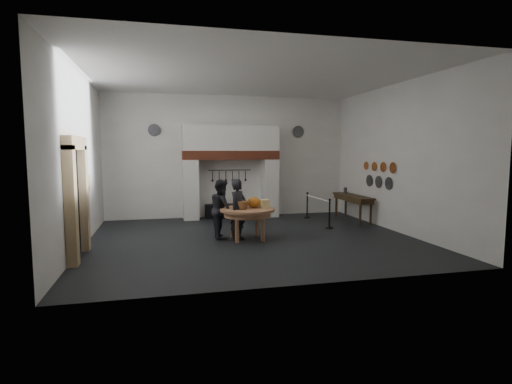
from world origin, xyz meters
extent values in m
cube|color=black|center=(0.00, 0.00, 0.00)|extent=(9.00, 8.00, 0.02)
cube|color=silver|center=(0.00, 0.00, 4.50)|extent=(9.00, 8.00, 0.02)
cube|color=white|center=(0.00, 4.00, 2.25)|extent=(9.00, 0.02, 4.50)
cube|color=white|center=(0.00, -4.00, 2.25)|extent=(9.00, 0.02, 4.50)
cube|color=white|center=(-4.50, 0.00, 2.25)|extent=(0.02, 8.00, 4.50)
cube|color=white|center=(4.50, 0.00, 2.25)|extent=(0.02, 8.00, 4.50)
cube|color=silver|center=(-1.48, 3.65, 1.07)|extent=(0.55, 0.70, 2.15)
cube|color=silver|center=(1.48, 3.65, 1.07)|extent=(0.55, 0.70, 2.15)
cube|color=#9E442B|center=(0.00, 3.65, 2.31)|extent=(3.50, 0.72, 0.32)
cube|color=silver|center=(0.00, 3.65, 2.92)|extent=(3.50, 0.70, 0.90)
cube|color=black|center=(0.00, 3.72, 0.25)|extent=(1.90, 0.45, 0.50)
cylinder|color=black|center=(0.00, 3.92, 1.75)|extent=(1.60, 0.02, 0.02)
cube|color=black|center=(-4.47, -1.00, 1.25)|extent=(0.04, 1.10, 2.50)
cube|color=tan|center=(-4.38, -1.70, 1.30)|extent=(0.22, 0.30, 2.60)
cube|color=tan|center=(-4.38, -0.30, 1.30)|extent=(0.22, 0.30, 2.60)
cube|color=tan|center=(-4.38, -1.00, 2.65)|extent=(0.22, 1.70, 0.30)
cube|color=gold|center=(-4.45, 0.80, 1.60)|extent=(0.05, 0.34, 0.44)
cylinder|color=#AA7950|center=(-0.18, -0.03, 0.84)|extent=(1.90, 1.90, 0.07)
ellipsoid|color=orange|center=(0.02, 0.07, 1.03)|extent=(0.36, 0.36, 0.31)
cube|color=#EDD98D|center=(0.32, -0.08, 0.99)|extent=(0.22, 0.22, 0.24)
cube|color=#D1B67D|center=(0.30, 0.22, 0.97)|extent=(0.18, 0.18, 0.20)
cone|color=#9E643A|center=(-0.33, -0.18, 0.98)|extent=(0.40, 0.40, 0.22)
ellipsoid|color=olive|center=(-0.28, 0.32, 0.94)|extent=(0.31, 0.18, 0.13)
imported|color=black|center=(-0.44, -0.07, 0.85)|extent=(0.73, 0.72, 1.70)
imported|color=black|center=(-0.84, 0.33, 0.83)|extent=(0.66, 0.83, 1.67)
cube|color=#3A2A15|center=(4.10, 2.07, 0.87)|extent=(0.55, 2.20, 0.06)
cylinder|color=#4A4B4F|center=(4.10, 2.67, 1.01)|extent=(0.12, 0.12, 0.22)
cylinder|color=#C6662D|center=(4.46, 0.20, 1.95)|extent=(0.03, 0.34, 0.34)
cylinder|color=#C6662D|center=(4.46, 0.75, 1.95)|extent=(0.03, 0.32, 0.32)
cylinder|color=#C6662D|center=(4.46, 1.30, 1.95)|extent=(0.03, 0.30, 0.30)
cylinder|color=#C6662D|center=(4.46, 1.85, 1.95)|extent=(0.03, 0.28, 0.28)
cylinder|color=#4C4C51|center=(4.46, 0.40, 1.45)|extent=(0.03, 0.40, 0.40)
cylinder|color=#4C4C51|center=(4.46, 1.00, 1.45)|extent=(0.03, 0.40, 0.40)
cylinder|color=#4C4C51|center=(4.46, 1.60, 1.45)|extent=(0.03, 0.40, 0.40)
cylinder|color=#4C4C51|center=(-2.70, 3.96, 3.20)|extent=(0.44, 0.03, 0.44)
cylinder|color=#4C4C51|center=(2.70, 3.96, 3.20)|extent=(0.44, 0.03, 0.44)
cylinder|color=black|center=(2.71, 0.91, 0.45)|extent=(0.05, 0.05, 0.90)
cylinder|color=black|center=(2.71, 2.91, 0.45)|extent=(0.05, 0.05, 0.90)
cylinder|color=white|center=(2.71, 1.91, 0.85)|extent=(0.04, 2.00, 0.04)
camera|label=1|loc=(-2.49, -10.78, 2.49)|focal=28.00mm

